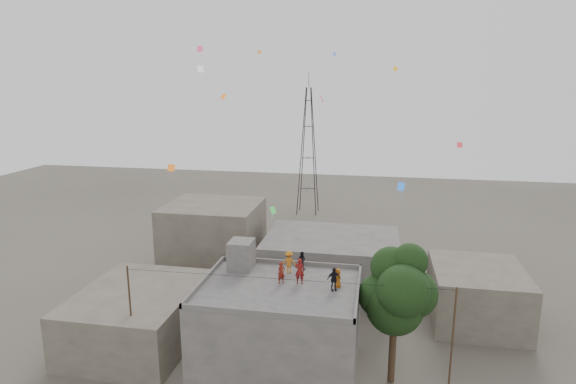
% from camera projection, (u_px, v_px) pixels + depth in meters
% --- Properties ---
extents(ground, '(140.00, 140.00, 0.00)m').
position_uv_depth(ground, '(280.00, 373.00, 31.71)').
color(ground, '#47423A').
rests_on(ground, ground).
extents(main_building, '(10.00, 8.00, 6.10)m').
position_uv_depth(main_building, '(279.00, 331.00, 31.03)').
color(main_building, '#52504D').
rests_on(main_building, ground).
extents(parapet, '(10.00, 8.00, 0.30)m').
position_uv_depth(parapet, '(279.00, 285.00, 30.32)').
color(parapet, '#52504D').
rests_on(parapet, main_building).
extents(stair_head_box, '(1.60, 1.80, 2.00)m').
position_uv_depth(stair_head_box, '(241.00, 255.00, 33.19)').
color(stair_head_box, '#52504D').
rests_on(stair_head_box, main_building).
extents(neighbor_west, '(8.00, 10.00, 4.00)m').
position_uv_depth(neighbor_west, '(138.00, 316.00, 35.16)').
color(neighbor_west, '#554E43').
rests_on(neighbor_west, ground).
extents(neighbor_north, '(12.00, 9.00, 5.00)m').
position_uv_depth(neighbor_north, '(331.00, 263.00, 44.21)').
color(neighbor_north, '#52504D').
rests_on(neighbor_north, ground).
extents(neighbor_northwest, '(9.00, 8.00, 7.00)m').
position_uv_depth(neighbor_northwest, '(214.00, 238.00, 48.06)').
color(neighbor_northwest, '#554E43').
rests_on(neighbor_northwest, ground).
extents(neighbor_east, '(7.00, 8.00, 4.40)m').
position_uv_depth(neighbor_east, '(477.00, 295.00, 38.29)').
color(neighbor_east, '#554E43').
rests_on(neighbor_east, ground).
extents(tree, '(4.90, 4.60, 9.10)m').
position_uv_depth(tree, '(398.00, 292.00, 29.60)').
color(tree, black).
rests_on(tree, ground).
extents(utility_line, '(20.12, 0.62, 7.40)m').
position_uv_depth(utility_line, '(283.00, 330.00, 29.57)').
color(utility_line, black).
rests_on(utility_line, ground).
extents(transmission_tower, '(2.97, 2.97, 20.01)m').
position_uv_depth(transmission_tower, '(308.00, 151.00, 68.72)').
color(transmission_tower, black).
rests_on(transmission_tower, ground).
extents(person_red_adult, '(0.62, 0.41, 1.70)m').
position_uv_depth(person_red_adult, '(300.00, 271.00, 30.72)').
color(person_red_adult, maroon).
rests_on(person_red_adult, main_building).
extents(person_orange_child, '(0.70, 0.71, 1.23)m').
position_uv_depth(person_orange_child, '(338.00, 278.00, 30.23)').
color(person_orange_child, '#BC6015').
rests_on(person_orange_child, main_building).
extents(person_dark_child, '(0.73, 0.65, 1.25)m').
position_uv_depth(person_dark_child, '(302.00, 260.00, 33.20)').
color(person_dark_child, black).
rests_on(person_dark_child, main_building).
extents(person_dark_adult, '(0.94, 0.70, 1.48)m').
position_uv_depth(person_dark_adult, '(334.00, 279.00, 29.70)').
color(person_dark_adult, black).
rests_on(person_dark_adult, main_building).
extents(person_orange_adult, '(1.03, 0.64, 1.54)m').
position_uv_depth(person_orange_adult, '(289.00, 262.00, 32.47)').
color(person_orange_adult, '#C66E16').
rests_on(person_orange_adult, main_building).
extents(person_red_child, '(0.62, 0.59, 1.42)m').
position_uv_depth(person_red_child, '(281.00, 273.00, 30.75)').
color(person_red_child, maroon).
rests_on(person_red_child, main_building).
extents(kites, '(21.18, 16.64, 11.12)m').
position_uv_depth(kites, '(290.00, 116.00, 34.94)').
color(kites, orange).
rests_on(kites, ground).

